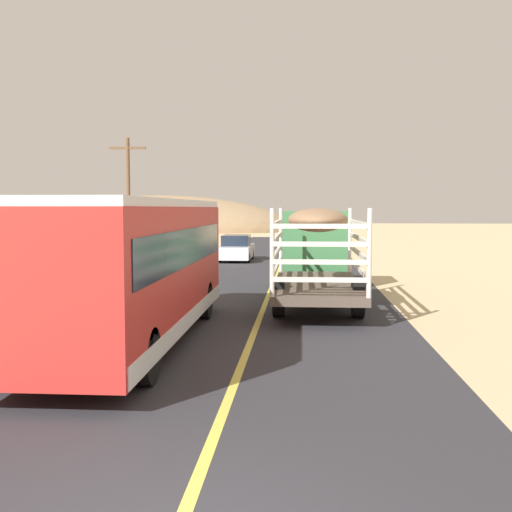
{
  "coord_description": "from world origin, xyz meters",
  "views": [
    {
      "loc": [
        1.15,
        -5.09,
        3.05
      ],
      "look_at": [
        0.0,
        10.54,
        1.84
      ],
      "focal_mm": 43.95,
      "sensor_mm": 36.0,
      "label": 1
    }
  ],
  "objects_px": {
    "car_far": "(236,249)",
    "bus": "(133,267)",
    "livestock_truck": "(315,244)",
    "power_pole_mid": "(128,194)"
  },
  "relations": [
    {
      "from": "livestock_truck",
      "to": "power_pole_mid",
      "type": "relative_size",
      "value": 1.34
    },
    {
      "from": "car_far",
      "to": "livestock_truck",
      "type": "bearing_deg",
      "value": -73.26
    },
    {
      "from": "bus",
      "to": "car_far",
      "type": "distance_m",
      "value": 22.33
    },
    {
      "from": "car_far",
      "to": "bus",
      "type": "bearing_deg",
      "value": -89.89
    },
    {
      "from": "livestock_truck",
      "to": "bus",
      "type": "xyz_separation_m",
      "value": [
        -4.2,
        -8.2,
        -0.04
      ]
    },
    {
      "from": "car_far",
      "to": "power_pole_mid",
      "type": "height_order",
      "value": "power_pole_mid"
    },
    {
      "from": "power_pole_mid",
      "to": "car_far",
      "type": "bearing_deg",
      "value": -10.43
    },
    {
      "from": "livestock_truck",
      "to": "bus",
      "type": "height_order",
      "value": "bus"
    },
    {
      "from": "livestock_truck",
      "to": "bus",
      "type": "distance_m",
      "value": 9.21
    },
    {
      "from": "livestock_truck",
      "to": "car_far",
      "type": "height_order",
      "value": "livestock_truck"
    }
  ]
}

